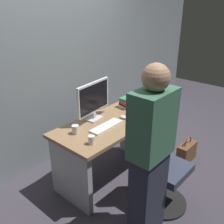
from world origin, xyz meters
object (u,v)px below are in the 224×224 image
mouse (123,117)px  keyboard (106,126)px  desk (109,141)px  monitor (94,99)px  cup_near_keyboard (92,140)px  handbag (187,152)px  person_at_desk (150,156)px  book_stack (127,103)px  cell_phone (140,115)px  cup_by_monitor (75,130)px  office_chair (161,169)px

mouse → keyboard: bearing=-179.9°
desk → monitor: monitor is taller
desk → monitor: (-0.04, 0.19, 0.49)m
cup_near_keyboard → handbag: 1.60m
person_at_desk → book_stack: bearing=47.0°
mouse → cell_phone: (0.21, -0.09, -0.01)m
handbag → book_stack: bearing=122.1°
cup_by_monitor → handbag: bearing=-26.1°
book_stack → keyboard: bearing=-163.1°
person_at_desk → book_stack: person_at_desk is taller
office_chair → person_at_desk: person_at_desk is taller
cup_by_monitor → cell_phone: size_ratio=0.66×
cell_phone → mouse: bearing=144.2°
monitor → cup_by_monitor: 0.45m
person_at_desk → desk: bearing=65.2°
handbag → cup_near_keyboard: bearing=164.4°
person_at_desk → monitor: person_at_desk is taller
office_chair → cup_near_keyboard: size_ratio=10.62×
cup_near_keyboard → mouse: bearing=11.5°
desk → cup_by_monitor: bearing=167.7°
office_chair → person_at_desk: (-0.41, -0.11, 0.41)m
cup_by_monitor → cell_phone: 0.87m
cup_near_keyboard → handbag: bearing=-15.6°
mouse → cup_near_keyboard: cup_near_keyboard is taller
cup_by_monitor → monitor: bearing=15.0°
mouse → handbag: mouse is taller
desk → book_stack: 0.60m
cup_near_keyboard → handbag: size_ratio=0.23×
keyboard → mouse: mouse is taller
keyboard → book_stack: book_stack is taller
keyboard → cup_near_keyboard: cup_near_keyboard is taller
office_chair → mouse: bearing=75.1°
book_stack → handbag: book_stack is taller
office_chair → cell_phone: size_ratio=6.53×
office_chair → cell_phone: bearing=55.5°
handbag → monitor: bearing=142.0°
keyboard → cup_by_monitor: size_ratio=4.51×
keyboard → cell_phone: (0.51, -0.09, -0.01)m
desk → mouse: 0.33m
desk → office_chair: office_chair is taller
cup_near_keyboard → book_stack: (0.96, 0.32, 0.02)m
book_stack → office_chair: bearing=-119.6°
office_chair → mouse: size_ratio=9.40×
desk → cell_phone: size_ratio=9.27×
keyboard → handbag: keyboard is taller
office_chair → mouse: office_chair is taller
monitor → keyboard: size_ratio=1.26×
book_stack → handbag: (0.44, -0.71, -0.67)m
book_stack → handbag: 1.07m
desk → person_at_desk: bearing=-114.8°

